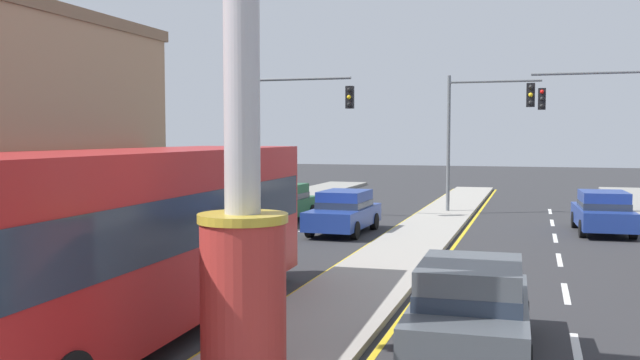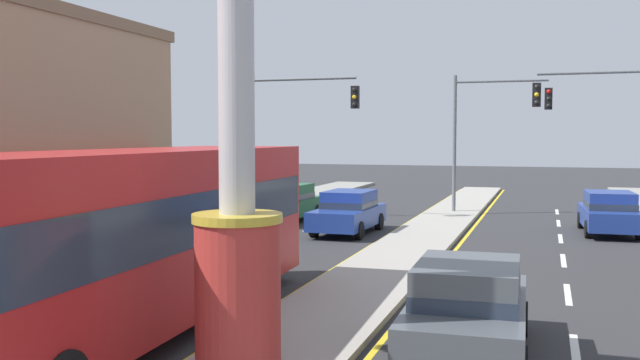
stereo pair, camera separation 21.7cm
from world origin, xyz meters
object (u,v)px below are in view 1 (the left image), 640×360
(traffic_light_median_far, at_px, (483,120))
(sedan_far_left_oncoming, at_px, (282,203))
(traffic_light_left_side, at_px, (285,119))
(sedan_mid_left_lane, at_px, (471,307))
(sedan_near_right_lane, at_px, (603,212))
(district_sign, at_px, (242,73))
(sedan_kerb_right, at_px, (344,211))
(traffic_light_right_side, at_px, (609,116))
(suv_near_left_lane, at_px, (197,218))
(bus_far_right_lane, at_px, (129,233))

(traffic_light_median_far, relative_size, sedan_far_left_oncoming, 1.42)
(sedan_far_left_oncoming, bearing_deg, traffic_light_left_side, 102.80)
(sedan_mid_left_lane, bearing_deg, sedan_near_right_lane, 78.07)
(traffic_light_median_far, xyz_separation_m, sedan_near_right_lane, (4.60, -4.69, -3.41))
(sedan_far_left_oncoming, bearing_deg, district_sign, -71.16)
(district_sign, xyz_separation_m, sedan_near_right_lane, (6.12, 18.16, -3.55))
(sedan_near_right_lane, xyz_separation_m, sedan_kerb_right, (-8.93, -2.66, 0.00))
(traffic_light_right_side, xyz_separation_m, suv_near_left_lane, (-12.52, -9.24, -3.26))
(sedan_kerb_right, bearing_deg, sedan_near_right_lane, 16.56)
(traffic_light_median_far, xyz_separation_m, sedan_far_left_oncoming, (-7.64, -4.93, -3.41))
(sedan_near_right_lane, distance_m, bus_far_right_lane, 18.80)
(suv_near_left_lane, bearing_deg, sedan_kerb_right, 56.42)
(district_sign, height_order, bus_far_right_lane, district_sign)
(district_sign, xyz_separation_m, suv_near_left_lane, (-6.12, 10.53, -3.36))
(traffic_light_median_far, distance_m, sedan_kerb_right, 9.18)
(traffic_light_left_side, bearing_deg, sedan_near_right_lane, -4.65)
(traffic_light_left_side, height_order, bus_far_right_lane, traffic_light_left_side)
(sedan_mid_left_lane, bearing_deg, district_sign, -137.90)
(sedan_near_right_lane, xyz_separation_m, suv_near_left_lane, (-12.24, -7.63, 0.20))
(bus_far_right_lane, distance_m, sedan_mid_left_lane, 5.80)
(district_sign, xyz_separation_m, sedan_far_left_oncoming, (-6.11, 17.92, -3.55))
(traffic_light_right_side, bearing_deg, sedan_far_left_oncoming, -171.57)
(traffic_light_right_side, height_order, sedan_far_left_oncoming, traffic_light_right_side)
(bus_far_right_lane, relative_size, sedan_far_left_oncoming, 2.59)
(suv_near_left_lane, relative_size, sedan_kerb_right, 1.08)
(sedan_near_right_lane, relative_size, sedan_kerb_right, 1.01)
(traffic_light_right_side, distance_m, bus_far_right_lane, 20.47)
(sedan_near_right_lane, xyz_separation_m, sedan_mid_left_lane, (-3.30, -15.62, 0.00))
(sedan_kerb_right, bearing_deg, traffic_light_right_side, 24.84)
(district_sign, bearing_deg, traffic_light_median_far, 86.19)
(district_sign, xyz_separation_m, sedan_kerb_right, (-2.81, 15.51, -3.55))
(traffic_light_right_side, relative_size, sedan_kerb_right, 1.43)
(traffic_light_right_side, relative_size, bus_far_right_lane, 0.55)
(bus_far_right_lane, bearing_deg, sedan_mid_left_lane, 9.00)
(traffic_light_right_side, distance_m, sedan_mid_left_lane, 17.93)
(traffic_light_median_far, relative_size, sedan_mid_left_lane, 1.43)
(suv_near_left_lane, distance_m, sedan_mid_left_lane, 11.98)
(sedan_mid_left_lane, bearing_deg, suv_near_left_lane, 138.21)
(traffic_light_right_side, bearing_deg, sedan_near_right_lane, -99.96)
(district_sign, distance_m, sedan_mid_left_lane, 5.20)
(traffic_light_left_side, distance_m, suv_near_left_lane, 9.25)
(traffic_light_left_side, height_order, traffic_light_median_far, same)
(suv_near_left_lane, bearing_deg, traffic_light_right_side, 36.44)
(bus_far_right_lane, height_order, suv_near_left_lane, bus_far_right_lane)
(bus_far_right_lane, xyz_separation_m, sedan_far_left_oncoming, (-3.30, 16.26, -1.08))
(traffic_light_right_side, bearing_deg, bus_far_right_lane, -116.96)
(traffic_light_left_side, distance_m, sedan_mid_left_lane, 19.33)
(district_sign, relative_size, bus_far_right_lane, 0.69)
(traffic_light_left_side, bearing_deg, bus_far_right_lane, -78.44)
(bus_far_right_lane, bearing_deg, sedan_far_left_oncoming, 101.47)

